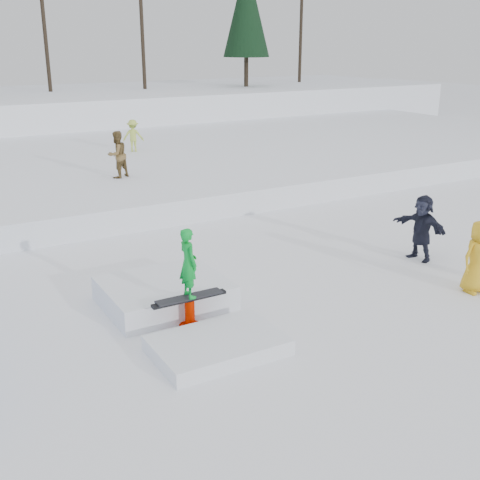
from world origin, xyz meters
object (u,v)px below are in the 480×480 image
walker_ygreen (133,136)px  jib_rail_feature (178,303)px  spectator_dark (422,228)px  walker_olive (117,155)px  spectator_yellow (478,257)px

walker_ygreen → jib_rail_feature: size_ratio=0.32×
spectator_dark → walker_olive: bearing=-160.8°
spectator_dark → jib_rail_feature: 7.04m
spectator_yellow → jib_rail_feature: (-6.52, 2.21, -0.55)m
walker_olive → spectator_yellow: 13.06m
walker_olive → spectator_dark: bearing=92.3°
jib_rail_feature → walker_olive: bearing=77.5°
walker_ygreen → spectator_dark: (2.39, -14.91, -0.63)m
walker_ygreen → jib_rail_feature: walker_ygreen is taller
jib_rail_feature → spectator_yellow: bearing=-18.7°
spectator_dark → jib_rail_feature: jib_rail_feature is taller
walker_ygreen → spectator_yellow: size_ratio=0.82×
walker_olive → jib_rail_feature: bearing=54.5°
walker_olive → spectator_dark: size_ratio=0.96×
walker_ygreen → jib_rail_feature: bearing=99.6°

